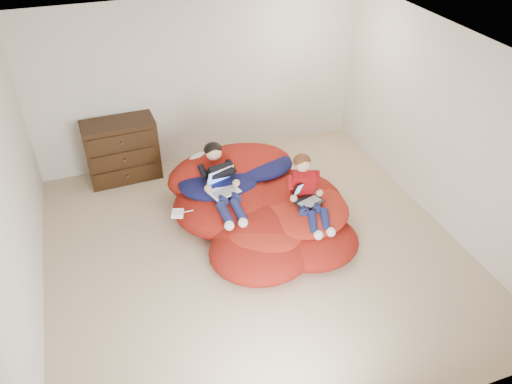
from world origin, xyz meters
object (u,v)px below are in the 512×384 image
younger_boy (307,190)px  laptop_white (222,185)px  beanbag_pile (260,207)px  laptop_black (307,195)px  older_boy (220,179)px  dresser (122,150)px

younger_boy → laptop_white: bearing=153.8°
beanbag_pile → younger_boy: (0.50, -0.35, 0.39)m
beanbag_pile → younger_boy: size_ratio=2.59×
younger_boy → beanbag_pile: bearing=144.8°
laptop_white → laptop_black: laptop_white is taller
older_boy → laptop_white: 0.09m
beanbag_pile → younger_boy: younger_boy is taller
older_boy → younger_boy: younger_boy is taller
older_boy → laptop_white: size_ratio=2.50×
dresser → laptop_black: bearing=-45.3°
younger_boy → laptop_white: younger_boy is taller
beanbag_pile → younger_boy: 0.72m
older_boy → younger_boy: (0.96, -0.56, -0.03)m
beanbag_pile → older_boy: 0.65m
dresser → older_boy: 1.86m
laptop_black → younger_boy: bearing=90.0°
beanbag_pile → laptop_black: beanbag_pile is taller
beanbag_pile → younger_boy: bearing=-35.2°
younger_boy → laptop_black: size_ratio=2.12×
laptop_white → laptop_black: bearing=-26.4°
dresser → laptop_white: dresser is taller
dresser → beanbag_pile: bearing=-47.8°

